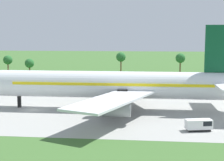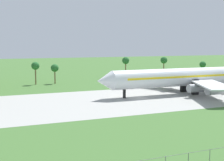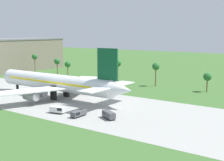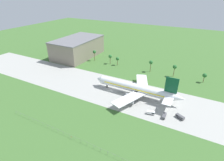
{
  "view_description": "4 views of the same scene",
  "coord_description": "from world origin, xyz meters",
  "px_view_note": "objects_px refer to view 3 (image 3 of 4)",
  "views": [
    {
      "loc": [
        27.63,
        -79.82,
        18.27
      ],
      "look_at": [
        19.0,
        2.36,
        7.19
      ],
      "focal_mm": 55.0,
      "sensor_mm": 36.0,
      "label": 1
    },
    {
      "loc": [
        -47.69,
        -92.47,
        18.43
      ],
      "look_at": [
        -9.05,
        2.36,
        6.19
      ],
      "focal_mm": 50.0,
      "sensor_mm": 36.0,
      "label": 2
    },
    {
      "loc": [
        108.68,
        -84.42,
        26.18
      ],
      "look_at": [
        47.05,
        2.36,
        9.44
      ],
      "focal_mm": 50.0,
      "sensor_mm": 36.0,
      "label": 3
    },
    {
      "loc": [
        57.52,
        -106.11,
        71.73
      ],
      "look_at": [
        -1.35,
        5.0,
        6.0
      ],
      "focal_mm": 28.0,
      "sensor_mm": 36.0,
      "label": 4
    }
  ],
  "objects_px": {
    "baggage_tug": "(78,114)",
    "catering_van": "(58,110)",
    "jet_airliner": "(58,83)",
    "fuel_truck": "(108,115)",
    "terminal_building": "(14,54)"
  },
  "relations": [
    {
      "from": "baggage_tug",
      "to": "fuel_truck",
      "type": "distance_m",
      "value": 9.62
    },
    {
      "from": "jet_airliner",
      "to": "terminal_building",
      "type": "relative_size",
      "value": 1.13
    },
    {
      "from": "catering_van",
      "to": "fuel_truck",
      "type": "bearing_deg",
      "value": 14.73
    },
    {
      "from": "catering_van",
      "to": "terminal_building",
      "type": "bearing_deg",
      "value": 148.52
    },
    {
      "from": "baggage_tug",
      "to": "catering_van",
      "type": "height_order",
      "value": "catering_van"
    },
    {
      "from": "catering_van",
      "to": "jet_airliner",
      "type": "bearing_deg",
      "value": 134.73
    },
    {
      "from": "baggage_tug",
      "to": "catering_van",
      "type": "distance_m",
      "value": 8.2
    },
    {
      "from": "fuel_truck",
      "to": "terminal_building",
      "type": "height_order",
      "value": "terminal_building"
    },
    {
      "from": "jet_airliner",
      "to": "fuel_truck",
      "type": "distance_m",
      "value": 36.43
    },
    {
      "from": "jet_airliner",
      "to": "baggage_tug",
      "type": "distance_m",
      "value": 30.3
    },
    {
      "from": "jet_airliner",
      "to": "baggage_tug",
      "type": "bearing_deg",
      "value": -33.13
    },
    {
      "from": "catering_van",
      "to": "terminal_building",
      "type": "distance_m",
      "value": 129.28
    },
    {
      "from": "catering_van",
      "to": "terminal_building",
      "type": "height_order",
      "value": "terminal_building"
    },
    {
      "from": "jet_airliner",
      "to": "terminal_building",
      "type": "xyz_separation_m",
      "value": [
        -93.11,
        50.31,
        4.64
      ]
    },
    {
      "from": "jet_airliner",
      "to": "fuel_truck",
      "type": "height_order",
      "value": "jet_airliner"
    }
  ]
}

